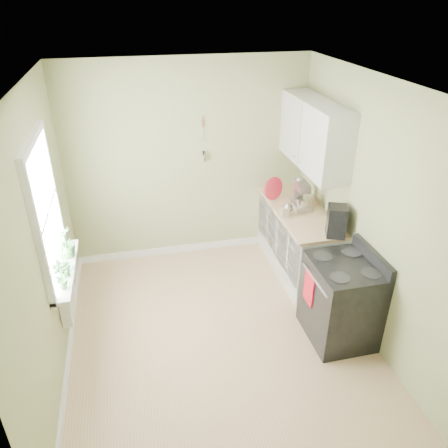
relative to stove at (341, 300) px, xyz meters
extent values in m
cube|color=tan|center=(-1.28, 0.31, -0.48)|extent=(3.20, 3.60, 0.02)
cube|color=white|center=(-1.28, 0.31, 2.24)|extent=(3.20, 3.60, 0.02)
cube|color=tan|center=(-1.28, 2.12, 0.88)|extent=(3.20, 0.02, 2.70)
cube|color=tan|center=(-2.89, 0.31, 0.88)|extent=(0.02, 3.60, 2.70)
cube|color=tan|center=(0.33, 0.31, 0.88)|extent=(0.02, 3.60, 2.70)
cube|color=white|center=(0.02, 1.31, -0.03)|extent=(0.60, 1.60, 0.87)
cube|color=#D6B183|center=(0.01, 1.31, 0.42)|extent=(0.64, 1.60, 0.04)
cube|color=white|center=(0.15, 1.41, 1.38)|extent=(0.35, 1.40, 0.80)
cube|color=white|center=(-2.87, 0.61, 1.08)|extent=(0.02, 1.00, 1.30)
cube|color=white|center=(-2.85, 0.61, 1.77)|extent=(0.06, 1.14, 0.07)
cube|color=white|center=(-2.85, 0.61, 0.40)|extent=(0.06, 1.14, 0.07)
cube|color=white|center=(-2.85, 0.61, 1.08)|extent=(0.04, 1.00, 0.04)
cube|color=white|center=(-2.79, 0.61, 0.41)|extent=(0.18, 1.14, 0.04)
cube|color=white|center=(-2.82, 0.56, 0.08)|extent=(0.12, 0.50, 0.35)
cylinder|color=#D6B183|center=(-1.08, 2.09, 1.41)|extent=(0.02, 0.02, 0.10)
cylinder|color=silver|center=(-1.08, 2.09, 1.29)|extent=(0.01, 0.01, 0.16)
cylinder|color=silver|center=(-1.08, 2.09, 0.95)|extent=(0.01, 0.14, 0.14)
cube|color=black|center=(0.00, 0.00, -0.02)|extent=(0.65, 0.76, 0.89)
cube|color=black|center=(0.00, 0.00, 0.44)|extent=(0.65, 0.76, 0.03)
cube|color=black|center=(0.28, 0.00, 0.51)|extent=(0.07, 0.75, 0.14)
cylinder|color=#B2B2B7|center=(-0.33, 0.00, 0.32)|extent=(0.03, 0.61, 0.02)
cube|color=#B01420|center=(-0.33, 0.10, 0.15)|extent=(0.02, 0.22, 0.38)
cube|color=#B2B2B7|center=(0.03, 1.33, 0.48)|extent=(0.21, 0.30, 0.08)
cube|color=#B2B2B7|center=(0.03, 1.46, 0.62)|extent=(0.12, 0.08, 0.21)
cube|color=#B2B2B7|center=(0.03, 1.35, 0.74)|extent=(0.15, 0.30, 0.10)
sphere|color=#B2B2B7|center=(0.03, 1.46, 0.77)|extent=(0.12, 0.12, 0.12)
cylinder|color=silver|center=(0.03, 1.28, 0.54)|extent=(0.17, 0.17, 0.14)
cylinder|color=silver|center=(-0.23, 1.16, 0.51)|extent=(0.10, 0.10, 0.14)
cone|color=silver|center=(-0.23, 1.16, 0.60)|extent=(0.10, 0.10, 0.04)
cylinder|color=silver|center=(-0.30, 1.16, 0.53)|extent=(0.10, 0.01, 0.07)
cube|color=black|center=(0.16, 0.61, 0.62)|extent=(0.27, 0.28, 0.36)
cylinder|color=black|center=(0.13, 0.61, 0.51)|extent=(0.11, 0.11, 0.12)
cylinder|color=red|center=(-0.23, 1.68, 0.60)|extent=(0.31, 0.17, 0.31)
cylinder|color=beige|center=(-0.21, 1.20, 0.47)|extent=(0.06, 0.06, 0.06)
cylinder|color=red|center=(-0.21, 1.20, 0.51)|extent=(0.07, 0.07, 0.01)
imported|color=#31622D|center=(-2.78, 0.25, 0.58)|extent=(0.19, 0.15, 0.30)
imported|color=#31622D|center=(-2.78, 0.48, 0.58)|extent=(0.17, 0.19, 0.29)
imported|color=#31622D|center=(-2.78, 0.83, 0.60)|extent=(0.19, 0.19, 0.33)
camera|label=1|loc=(-2.03, -3.32, 2.93)|focal=35.00mm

